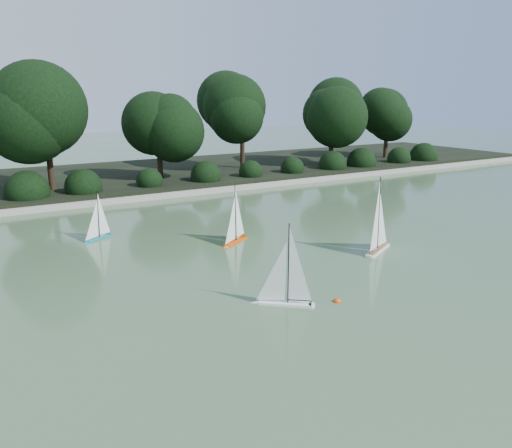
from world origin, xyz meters
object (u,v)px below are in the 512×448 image
(sailboat_orange, at_px, (234,234))
(race_buoy, at_px, (337,302))
(sailboat_white_a, at_px, (280,291))
(sailboat_teal, at_px, (96,232))
(sailboat_white_b, at_px, (380,238))

(sailboat_orange, relative_size, race_buoy, 10.54)
(sailboat_white_a, xyz_separation_m, sailboat_orange, (1.02, 3.54, -0.01))
(sailboat_teal, bearing_deg, sailboat_orange, -35.31)
(sailboat_white_a, distance_m, sailboat_teal, 5.73)
(sailboat_white_a, distance_m, sailboat_white_b, 3.83)
(race_buoy, bearing_deg, sailboat_teal, 113.84)
(sailboat_teal, bearing_deg, sailboat_white_a, -72.72)
(sailboat_white_a, relative_size, sailboat_orange, 1.03)
(sailboat_white_a, height_order, race_buoy, sailboat_white_a)
(sailboat_white_a, distance_m, sailboat_orange, 3.69)
(sailboat_white_a, bearing_deg, sailboat_orange, 73.87)
(race_buoy, bearing_deg, sailboat_white_a, 155.94)
(sailboat_orange, bearing_deg, sailboat_teal, 144.69)
(sailboat_teal, height_order, race_buoy, sailboat_teal)
(sailboat_white_b, xyz_separation_m, sailboat_teal, (-5.28, 4.11, -0.08))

